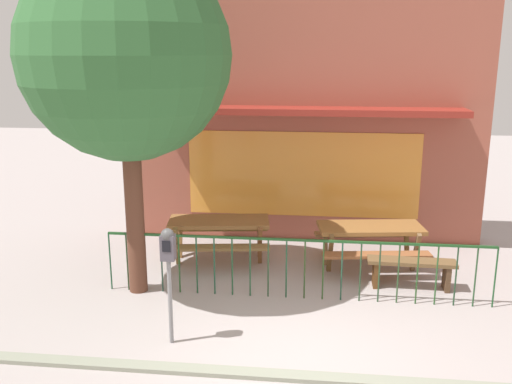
% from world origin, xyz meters
% --- Properties ---
extents(ground, '(40.00, 40.00, 0.00)m').
position_xyz_m(ground, '(0.00, 0.00, 0.00)').
color(ground, '#A59A98').
extents(pub_storefront, '(7.05, 1.22, 5.37)m').
position_xyz_m(pub_storefront, '(0.00, 4.84, 2.67)').
color(pub_storefront, brown).
rests_on(pub_storefront, ground).
extents(patio_fence_front, '(5.94, 0.04, 0.97)m').
position_xyz_m(patio_fence_front, '(0.00, 1.77, 0.66)').
color(patio_fence_front, '#1D4A20').
rests_on(patio_fence_front, ground).
extents(picnic_table_left, '(1.97, 1.59, 0.79)m').
position_xyz_m(picnic_table_left, '(-1.46, 3.23, 0.61)').
color(picnic_table_left, brown).
rests_on(picnic_table_left, ground).
extents(picnic_table_right, '(1.97, 1.59, 0.79)m').
position_xyz_m(picnic_table_right, '(1.24, 3.18, 0.61)').
color(picnic_table_right, '#8F5D2E').
rests_on(picnic_table_right, ground).
extents(patio_bench, '(1.41, 0.36, 0.48)m').
position_xyz_m(patio_bench, '(1.84, 2.36, 0.35)').
color(patio_bench, brown).
rests_on(patio_bench, ground).
extents(parking_meter_near, '(0.18, 0.17, 1.58)m').
position_xyz_m(parking_meter_near, '(-1.56, 0.20, 1.22)').
color(parking_meter_near, gray).
rests_on(parking_meter_near, ground).
extents(street_tree, '(3.10, 3.10, 5.24)m').
position_xyz_m(street_tree, '(-2.51, 1.76, 3.67)').
color(street_tree, brown).
rests_on(street_tree, ground).
extents(curb_edge, '(9.86, 0.20, 0.11)m').
position_xyz_m(curb_edge, '(0.00, -0.46, 0.00)').
color(curb_edge, gray).
rests_on(curb_edge, ground).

